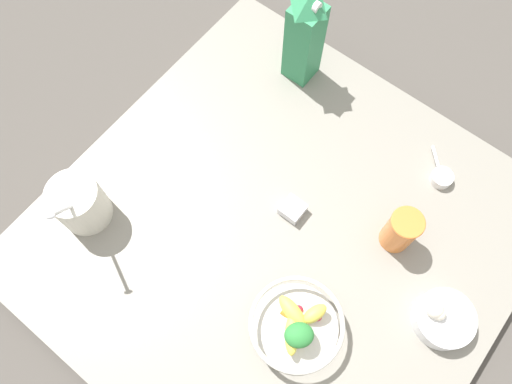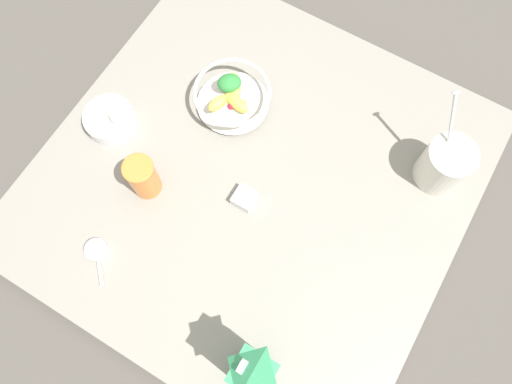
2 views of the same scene
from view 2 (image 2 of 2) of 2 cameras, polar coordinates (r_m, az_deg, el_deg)
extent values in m
plane|color=#4C4742|center=(1.27, -0.23, 0.85)|extent=(6.00, 6.00, 0.00)
cube|color=gray|center=(1.25, -0.23, 1.19)|extent=(1.01, 1.01, 0.04)
cylinder|color=silver|center=(1.32, -2.65, 10.06)|extent=(0.10, 0.10, 0.01)
cone|color=silver|center=(1.29, -2.71, 10.75)|extent=(0.19, 0.19, 0.05)
torus|color=silver|center=(1.27, -2.77, 11.35)|extent=(0.20, 0.20, 0.01)
ellipsoid|color=#EFD64C|center=(1.27, -4.38, 10.10)|extent=(0.06, 0.05, 0.03)
ellipsoid|color=#EFD64C|center=(1.29, -2.40, 11.95)|extent=(0.08, 0.07, 0.03)
ellipsoid|color=#EFD64C|center=(1.26, -2.21, 10.16)|extent=(0.05, 0.08, 0.03)
cylinder|color=orange|center=(1.28, -2.13, 10.46)|extent=(0.01, 0.04, 0.01)
cylinder|color=orange|center=(1.28, -3.51, 10.55)|extent=(0.04, 0.02, 0.02)
sphere|color=red|center=(1.28, -2.95, 10.72)|extent=(0.02, 0.02, 0.02)
sphere|color=red|center=(1.27, -4.67, 10.15)|extent=(0.02, 0.02, 0.02)
sphere|color=red|center=(1.29, -3.21, 11.69)|extent=(0.02, 0.02, 0.02)
sphere|color=red|center=(1.27, -2.85, 9.80)|extent=(0.02, 0.02, 0.02)
ellipsoid|color=#2D7F38|center=(1.27, -3.06, 12.34)|extent=(0.08, 0.08, 0.03)
cube|color=#338C59|center=(1.04, -0.38, -19.89)|extent=(0.07, 0.07, 0.23)
pyramid|color=#338C59|center=(0.90, -0.44, -19.97)|extent=(0.07, 0.07, 0.04)
cylinder|color=white|center=(0.90, -1.60, -19.31)|extent=(0.03, 0.01, 0.03)
cylinder|color=silver|center=(1.26, 20.74, 2.92)|extent=(0.11, 0.11, 0.13)
cylinder|color=white|center=(1.22, 21.56, 3.85)|extent=(0.11, 0.11, 0.02)
cylinder|color=silver|center=(1.19, 21.33, 6.59)|extent=(0.07, 0.08, 0.18)
ellipsoid|color=silver|center=(1.14, 21.89, 10.52)|extent=(0.02, 0.02, 0.01)
cylinder|color=orange|center=(1.20, -12.79, 1.65)|extent=(0.07, 0.07, 0.12)
torus|color=orange|center=(1.15, -13.40, 2.70)|extent=(0.07, 0.07, 0.01)
cube|color=silver|center=(1.20, -1.32, -0.71)|extent=(0.05, 0.05, 0.03)
cube|color=brown|center=(1.21, -1.31, -0.77)|extent=(0.04, 0.04, 0.02)
cylinder|color=white|center=(1.23, -17.75, -6.34)|extent=(0.05, 0.05, 0.02)
cylinder|color=white|center=(1.21, -17.39, -8.84)|extent=(0.05, 0.05, 0.01)
cylinder|color=white|center=(1.33, -16.34, 7.91)|extent=(0.13, 0.13, 0.04)
sphere|color=silver|center=(1.29, -15.55, 8.26)|extent=(0.04, 0.04, 0.04)
sphere|color=silver|center=(1.29, -15.88, 8.43)|extent=(0.03, 0.03, 0.03)
camera|label=1|loc=(0.79, 0.92, 66.97)|focal=35.00mm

